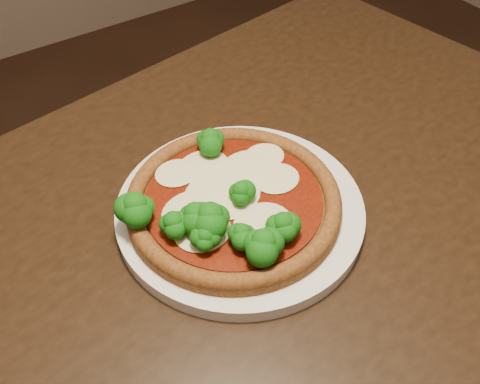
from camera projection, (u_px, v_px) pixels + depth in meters
dining_table at (234, 313)px, 0.67m from camera, size 1.33×0.97×0.75m
plate at (240, 210)px, 0.65m from camera, size 0.30×0.30×0.02m
pizza at (229, 202)px, 0.62m from camera, size 0.26×0.26×0.06m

